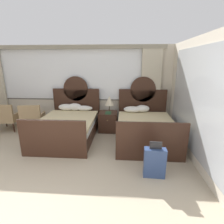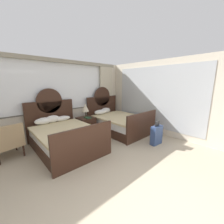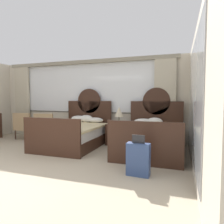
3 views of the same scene
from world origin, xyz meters
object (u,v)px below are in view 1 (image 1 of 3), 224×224
at_px(table_lamp_on_nightstand, 109,101).
at_px(book_on_nightstand, 108,113).
at_px(bed_near_window, 68,126).
at_px(armchair_by_window_left, 32,117).
at_px(suitcase_on_floor, 155,162).
at_px(bed_near_mirror, 145,128).
at_px(nightstand_between_beds, 108,121).
at_px(armchair_by_window_centre, 7,117).

bearing_deg(table_lamp_on_nightstand, book_on_nightstand, -97.31).
relative_size(bed_near_window, armchair_by_window_left, 2.45).
xyz_separation_m(bed_near_window, suitcase_on_floor, (2.22, -1.69, -0.06)).
bearing_deg(armchair_by_window_left, table_lamp_on_nightstand, 6.38).
bearing_deg(bed_near_mirror, nightstand_between_beds, 150.76).
height_order(bed_near_window, table_lamp_on_nightstand, bed_near_window).
xyz_separation_m(bed_near_window, nightstand_between_beds, (1.12, 0.61, -0.05)).
height_order(nightstand_between_beds, book_on_nightstand, book_on_nightstand).
xyz_separation_m(bed_near_mirror, book_on_nightstand, (-1.09, 0.51, 0.28)).
distance_m(bed_near_mirror, armchair_by_window_left, 3.54).
bearing_deg(armchair_by_window_centre, book_on_nightstand, 1.70).
xyz_separation_m(table_lamp_on_nightstand, armchair_by_window_centre, (-3.30, -0.27, -0.52)).
distance_m(bed_near_mirror, armchair_by_window_centre, 4.39).
bearing_deg(armchair_by_window_left, armchair_by_window_centre, -179.93).
xyz_separation_m(bed_near_mirror, armchair_by_window_centre, (-4.37, 0.41, 0.11)).
xyz_separation_m(book_on_nightstand, armchair_by_window_left, (-2.42, -0.10, -0.17)).
xyz_separation_m(bed_near_window, table_lamp_on_nightstand, (1.15, 0.68, 0.62)).
height_order(bed_near_mirror, armchair_by_window_left, bed_near_mirror).
bearing_deg(nightstand_between_beds, bed_near_mirror, -29.24).
bearing_deg(nightstand_between_beds, armchair_by_window_left, -175.01).
distance_m(bed_near_mirror, table_lamp_on_nightstand, 1.42).
height_order(book_on_nightstand, suitcase_on_floor, suitcase_on_floor).
height_order(bed_near_mirror, nightstand_between_beds, bed_near_mirror).
xyz_separation_m(armchair_by_window_left, armchair_by_window_centre, (-0.85, -0.00, 0.00)).
xyz_separation_m(bed_near_mirror, suitcase_on_floor, (-0.00, -1.68, -0.06)).
bearing_deg(table_lamp_on_nightstand, armchair_by_window_left, -173.62).
height_order(table_lamp_on_nightstand, book_on_nightstand, table_lamp_on_nightstand).
bearing_deg(armchair_by_window_centre, bed_near_mirror, -5.35).
bearing_deg(table_lamp_on_nightstand, bed_near_window, -149.59).
height_order(bed_near_window, book_on_nightstand, bed_near_window).
height_order(nightstand_between_beds, armchair_by_window_centre, armchair_by_window_centre).
bearing_deg(armchair_by_window_left, suitcase_on_floor, -30.77).
bearing_deg(bed_near_mirror, armchair_by_window_left, 173.34).
relative_size(table_lamp_on_nightstand, armchair_by_window_centre, 0.58).
relative_size(armchair_by_window_centre, suitcase_on_floor, 1.22).
bearing_deg(armchair_by_window_centre, nightstand_between_beds, 3.71).
distance_m(bed_near_window, book_on_nightstand, 1.27).
relative_size(bed_near_mirror, suitcase_on_floor, 2.99).
relative_size(book_on_nightstand, suitcase_on_floor, 0.35).
relative_size(book_on_nightstand, armchair_by_window_centre, 0.29).
xyz_separation_m(armchair_by_window_centre, suitcase_on_floor, (4.37, -2.09, -0.16)).
height_order(armchair_by_window_left, armchair_by_window_centre, same).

